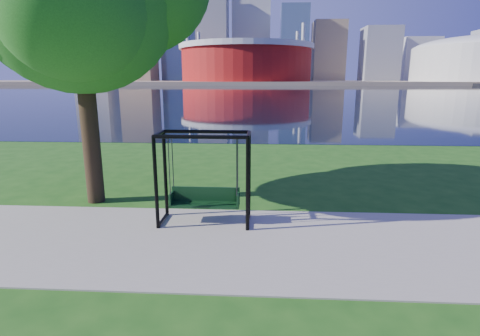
{
  "coord_description": "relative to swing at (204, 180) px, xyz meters",
  "views": [
    {
      "loc": [
        0.76,
        -7.86,
        3.41
      ],
      "look_at": [
        0.28,
        0.0,
        1.53
      ],
      "focal_mm": 28.0,
      "sensor_mm": 36.0,
      "label": 1
    }
  ],
  "objects": [
    {
      "name": "ground",
      "position": [
        0.6,
        -0.63,
        -1.07
      ],
      "size": [
        900.0,
        900.0,
        0.0
      ],
      "primitive_type": "plane",
      "color": "#1E5114",
      "rests_on": "ground"
    },
    {
      "name": "path",
      "position": [
        0.6,
        -1.13,
        -1.06
      ],
      "size": [
        120.0,
        4.0,
        0.03
      ],
      "primitive_type": "cube",
      "color": "#9E937F",
      "rests_on": "ground"
    },
    {
      "name": "stadium",
      "position": [
        -9.4,
        234.37,
        13.15
      ],
      "size": [
        83.0,
        83.0,
        32.0
      ],
      "color": "maroon",
      "rests_on": "far_bank"
    },
    {
      "name": "skyline",
      "position": [
        -3.67,
        318.77,
        34.82
      ],
      "size": [
        392.0,
        66.0,
        96.5
      ],
      "color": "gray",
      "rests_on": "far_bank"
    },
    {
      "name": "swing",
      "position": [
        0.0,
        0.0,
        0.0
      ],
      "size": [
        2.17,
        0.94,
        2.22
      ],
      "rotation": [
        0.0,
        0.0,
        0.0
      ],
      "color": "black",
      "rests_on": "ground"
    },
    {
      "name": "far_bank",
      "position": [
        0.6,
        305.37,
        -0.07
      ],
      "size": [
        900.0,
        228.0,
        2.0
      ],
      "primitive_type": "cube",
      "color": "#937F60",
      "rests_on": "ground"
    },
    {
      "name": "river",
      "position": [
        0.6,
        101.37,
        -1.06
      ],
      "size": [
        900.0,
        180.0,
        0.02
      ],
      "primitive_type": "cube",
      "color": "black",
      "rests_on": "ground"
    }
  ]
}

